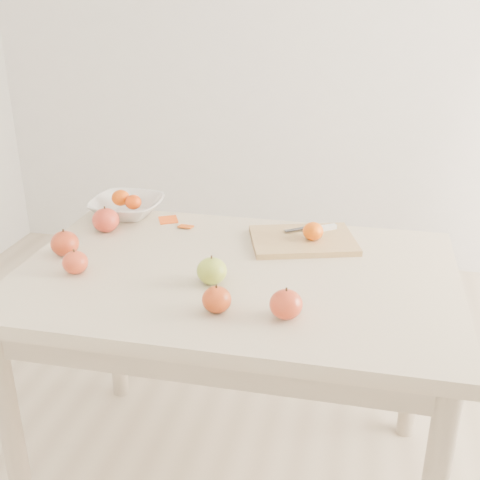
# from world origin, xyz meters

# --- Properties ---
(ground) EXTENTS (3.50, 3.50, 0.00)m
(ground) POSITION_xyz_m (0.00, 0.00, 0.00)
(ground) COLOR #C6B293
(ground) RESTS_ON ground
(table) EXTENTS (1.20, 0.80, 0.75)m
(table) POSITION_xyz_m (0.00, 0.00, 0.65)
(table) COLOR beige
(table) RESTS_ON ground
(cutting_board) EXTENTS (0.36, 0.31, 0.02)m
(cutting_board) POSITION_xyz_m (0.16, 0.23, 0.76)
(cutting_board) COLOR tan
(cutting_board) RESTS_ON table
(board_tangerine) EXTENTS (0.06, 0.06, 0.05)m
(board_tangerine) POSITION_xyz_m (0.19, 0.22, 0.80)
(board_tangerine) COLOR #D96407
(board_tangerine) RESTS_ON cutting_board
(fruit_bowl) EXTENTS (0.24, 0.24, 0.06)m
(fruit_bowl) POSITION_xyz_m (-0.45, 0.34, 0.78)
(fruit_bowl) COLOR silver
(fruit_bowl) RESTS_ON table
(bowl_tangerine_near) EXTENTS (0.06, 0.06, 0.05)m
(bowl_tangerine_near) POSITION_xyz_m (-0.48, 0.35, 0.81)
(bowl_tangerine_near) COLOR #E05907
(bowl_tangerine_near) RESTS_ON fruit_bowl
(bowl_tangerine_far) EXTENTS (0.06, 0.06, 0.05)m
(bowl_tangerine_far) POSITION_xyz_m (-0.42, 0.32, 0.81)
(bowl_tangerine_far) COLOR #C73707
(bowl_tangerine_far) RESTS_ON fruit_bowl
(orange_peel_a) EXTENTS (0.07, 0.07, 0.01)m
(orange_peel_a) POSITION_xyz_m (-0.30, 0.31, 0.75)
(orange_peel_a) COLOR #E24D0F
(orange_peel_a) RESTS_ON table
(orange_peel_b) EXTENTS (0.05, 0.04, 0.01)m
(orange_peel_b) POSITION_xyz_m (-0.23, 0.27, 0.75)
(orange_peel_b) COLOR #CF500E
(orange_peel_b) RESTS_ON table
(paring_knife) EXTENTS (0.16, 0.09, 0.01)m
(paring_knife) POSITION_xyz_m (0.20, 0.30, 0.78)
(paring_knife) COLOR white
(paring_knife) RESTS_ON cutting_board
(apple_green) EXTENTS (0.08, 0.08, 0.07)m
(apple_green) POSITION_xyz_m (-0.05, -0.09, 0.79)
(apple_green) COLOR olive
(apple_green) RESTS_ON table
(apple_red_a) EXTENTS (0.09, 0.09, 0.08)m
(apple_red_a) POSITION_xyz_m (-0.46, 0.19, 0.79)
(apple_red_a) COLOR maroon
(apple_red_a) RESTS_ON table
(apple_red_d) EXTENTS (0.08, 0.08, 0.07)m
(apple_red_d) POSITION_xyz_m (-0.51, -0.01, 0.79)
(apple_red_d) COLOR maroon
(apple_red_d) RESTS_ON table
(apple_red_b) EXTENTS (0.07, 0.07, 0.06)m
(apple_red_b) POSITION_xyz_m (-0.42, -0.11, 0.78)
(apple_red_b) COLOR #A11314
(apple_red_b) RESTS_ON table
(apple_red_e) EXTENTS (0.08, 0.08, 0.07)m
(apple_red_e) POSITION_xyz_m (0.17, -0.22, 0.79)
(apple_red_e) COLOR #9D0715
(apple_red_e) RESTS_ON table
(apple_red_c) EXTENTS (0.07, 0.07, 0.06)m
(apple_red_c) POSITION_xyz_m (0.00, -0.23, 0.78)
(apple_red_c) COLOR maroon
(apple_red_c) RESTS_ON table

